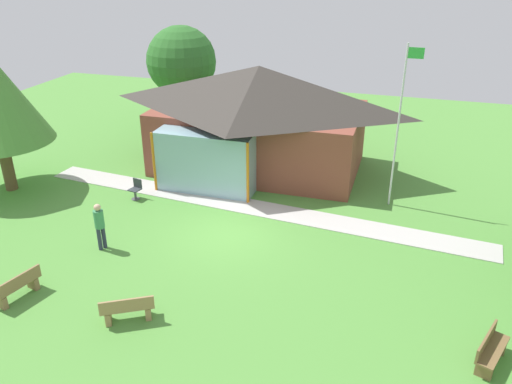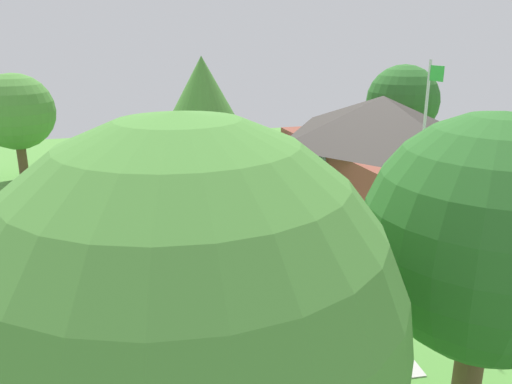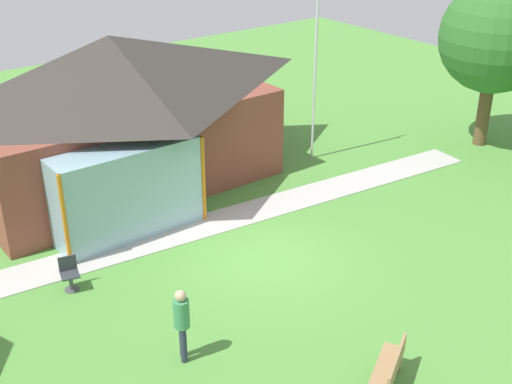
# 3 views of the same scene
# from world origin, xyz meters

# --- Properties ---
(ground_plane) EXTENTS (44.00, 44.00, 0.00)m
(ground_plane) POSITION_xyz_m (0.00, 0.00, 0.00)
(ground_plane) COLOR #54933D
(pavilion) EXTENTS (10.33, 7.25, 4.84)m
(pavilion) POSITION_xyz_m (-0.91, 6.41, 2.52)
(pavilion) COLOR brown
(pavilion) RESTS_ON ground_plane
(footpath) EXTENTS (19.13, 3.17, 0.03)m
(footpath) POSITION_xyz_m (0.00, 2.27, 0.01)
(footpath) COLOR #BCB7B2
(footpath) RESTS_ON ground_plane
(flagpole) EXTENTS (0.64, 0.08, 6.50)m
(flagpole) POSITION_xyz_m (5.49, 4.19, 3.55)
(flagpole) COLOR silver
(flagpole) RESTS_ON ground_plane
(bench_lawn_far_right) EXTENTS (0.97, 1.56, 0.84)m
(bench_lawn_far_right) POSITION_xyz_m (8.48, -4.33, 0.40)
(bench_lawn_far_right) COLOR brown
(bench_lawn_far_right) RESTS_ON ground_plane
(bench_front_center) EXTENTS (1.52, 1.13, 0.84)m
(bench_front_center) POSITION_xyz_m (-1.09, -5.52, 0.40)
(bench_front_center) COLOR #9E7A51
(bench_front_center) RESTS_ON ground_plane
(bench_front_left) EXTENTS (0.78, 1.56, 0.84)m
(bench_front_left) POSITION_xyz_m (-4.78, -5.54, 0.40)
(bench_front_left) COLOR olive
(bench_front_left) RESTS_ON ground_plane
(patio_chair_west) EXTENTS (0.53, 0.53, 0.86)m
(patio_chair_west) POSITION_xyz_m (-4.76, 1.64, 0.42)
(patio_chair_west) COLOR #33383D
(patio_chair_west) RESTS_ON ground_plane
(visitor_strolling_lawn) EXTENTS (0.34, 0.34, 1.74)m
(visitor_strolling_lawn) POSITION_xyz_m (-3.93, -2.31, 1.02)
(visitor_strolling_lawn) COLOR #2D3347
(visitor_strolling_lawn) RESTS_ON ground_plane
(tree_west_hedge) EXTENTS (4.41, 4.41, 6.20)m
(tree_west_hedge) POSITION_xyz_m (-10.48, 0.90, 4.20)
(tree_west_hedge) COLOR brown
(tree_west_hedge) RESTS_ON ground_plane
(tree_far_east) EXTENTS (4.95, 4.95, 6.30)m
(tree_far_east) POSITION_xyz_m (12.31, -3.50, 3.81)
(tree_far_east) COLOR brown
(tree_far_east) RESTS_ON ground_plane
(tree_east_hedge) EXTENTS (3.95, 3.95, 5.99)m
(tree_east_hedge) POSITION_xyz_m (11.36, 1.38, 3.99)
(tree_east_hedge) COLOR brown
(tree_east_hedge) RESTS_ON ground_plane
(tree_lawn_corner) EXTENTS (3.83, 3.83, 5.46)m
(tree_lawn_corner) POSITION_xyz_m (-10.34, -8.67, 3.53)
(tree_lawn_corner) COLOR brown
(tree_lawn_corner) RESTS_ON ground_plane
(tree_behind_pavilion_left) EXTENTS (3.93, 3.93, 5.78)m
(tree_behind_pavilion_left) POSITION_xyz_m (-6.84, 11.32, 3.79)
(tree_behind_pavilion_left) COLOR brown
(tree_behind_pavilion_left) RESTS_ON ground_plane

